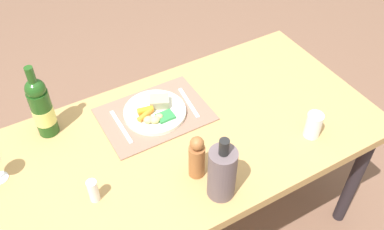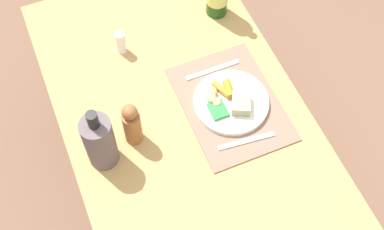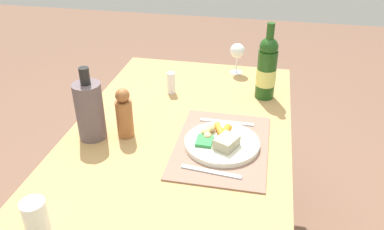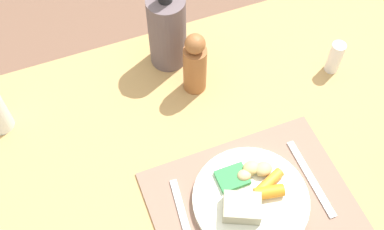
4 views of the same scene
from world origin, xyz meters
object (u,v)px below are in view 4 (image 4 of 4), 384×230
(fork, at_px, (184,220))
(pepper_mill, at_px, (195,64))
(knife, at_px, (311,178))
(dinner_plate, at_px, (250,198))
(salt_shaker, at_px, (335,57))
(cooler_bottle, at_px, (167,30))
(dining_table, at_px, (198,165))

(fork, bearing_deg, pepper_mill, 70.87)
(knife, xyz_separation_m, pepper_mill, (-0.15, 0.35, 0.08))
(dinner_plate, distance_m, knife, 0.16)
(fork, bearing_deg, salt_shaker, 32.37)
(dinner_plate, xyz_separation_m, knife, (0.15, -0.00, -0.01))
(dinner_plate, height_order, knife, dinner_plate)
(salt_shaker, distance_m, cooler_bottle, 0.45)
(dining_table, height_order, fork, fork)
(pepper_mill, distance_m, cooler_bottle, 0.12)
(dinner_plate, xyz_separation_m, cooler_bottle, (-0.03, 0.47, 0.09))
(dining_table, bearing_deg, salt_shaker, 13.88)
(pepper_mill, relative_size, cooler_bottle, 0.70)
(dinner_plate, xyz_separation_m, pepper_mill, (0.00, 0.35, 0.07))
(knife, xyz_separation_m, salt_shaker, (0.21, 0.27, 0.04))
(dining_table, bearing_deg, fork, -121.46)
(dining_table, relative_size, knife, 7.65)
(knife, xyz_separation_m, cooler_bottle, (-0.18, 0.47, 0.10))
(dining_table, xyz_separation_m, pepper_mill, (0.07, 0.19, 0.16))
(dining_table, relative_size, salt_shaker, 16.46)
(dining_table, height_order, pepper_mill, pepper_mill)
(salt_shaker, bearing_deg, knife, -128.24)
(fork, relative_size, cooler_bottle, 0.73)
(fork, xyz_separation_m, salt_shaker, (0.53, 0.26, 0.04))
(fork, relative_size, pepper_mill, 1.04)
(dinner_plate, distance_m, fork, 0.16)
(knife, bearing_deg, pepper_mill, 113.09)
(knife, height_order, salt_shaker, salt_shaker)
(dining_table, distance_m, dinner_plate, 0.20)
(salt_shaker, bearing_deg, cooler_bottle, 153.91)
(salt_shaker, bearing_deg, dining_table, -166.12)
(dining_table, relative_size, fork, 8.00)
(salt_shaker, bearing_deg, dinner_plate, -143.70)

